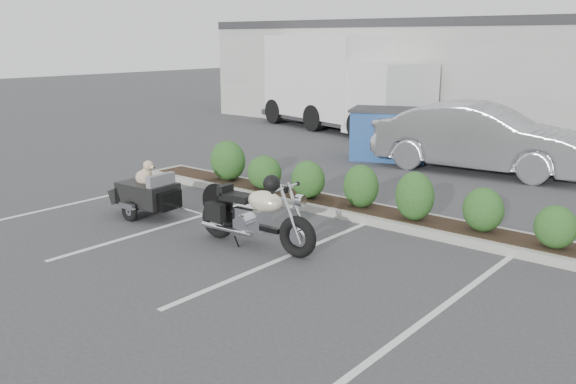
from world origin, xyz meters
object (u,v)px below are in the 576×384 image
Objects in this scene: pet_trailer at (147,192)px; dumpster at (390,134)px; sedan at (480,138)px; delivery_truck at (342,85)px; motorcycle at (255,216)px.

dumpster reaches higher than pet_trailer.
sedan is 8.08m from delivery_truck.
dumpster is (-2.17, 7.97, 0.18)m from motorcycle.
sedan is 0.67× the size of delivery_truck.
motorcycle is at bearing -97.62° from dumpster.
sedan is 2.63m from dumpster.
motorcycle is 1.25× the size of pet_trailer.
delivery_truck is (-4.36, 3.95, 0.92)m from dumpster.
delivery_truck is at bearing 54.22° from sedan.
pet_trailer is at bearing 175.86° from motorcycle.
sedan is (0.46, 7.93, 0.33)m from motorcycle.
delivery_truck is (-6.99, 3.99, 0.77)m from sedan.
delivery_truck is (-3.74, 11.90, 1.18)m from pet_trailer.
sedan reaches higher than pet_trailer.
dumpster is (-2.62, 0.04, -0.15)m from sedan.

